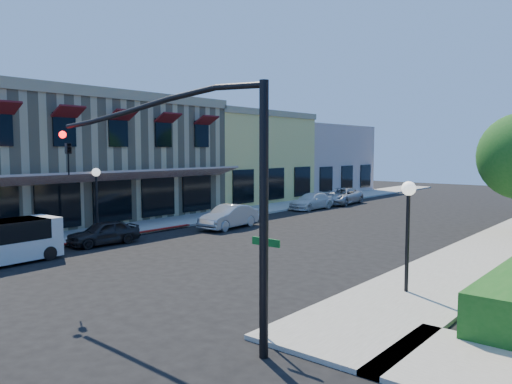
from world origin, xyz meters
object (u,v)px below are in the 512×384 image
Objects in this scene: parked_car_d at (341,196)px; parked_car_c at (311,201)px; signal_mast_arm at (194,169)px; street_name_sign at (266,272)px; lamppost_right_near at (408,208)px; parked_car_b at (229,217)px; parked_car_a at (104,233)px; white_van at (6,239)px; lamppost_left_near at (96,184)px; lamppost_left_far at (263,174)px.

parked_car_c is at bearing -95.35° from parked_car_d.
signal_mast_arm is 2.98m from street_name_sign.
parked_car_b is (-13.30, 6.22, -2.06)m from lamppost_right_near.
parked_car_a is (-11.86, 5.23, -3.50)m from signal_mast_arm.
parked_car_c is at bearing 92.87° from parked_car_b.
lamppost_left_near is at bearing 116.42° from white_van.
parked_car_d is at bearing 83.88° from lamppost_left_near.
parked_car_a is 0.81× the size of parked_car_c.
signal_mast_arm is 7.15m from lamppost_right_near.
lamppost_right_near is (1.00, 5.80, 1.04)m from street_name_sign.
signal_mast_arm is 16.95m from parked_car_b.
parked_car_b is at bearing 59.26° from lamppost_left_near.
parked_car_c is (-0.70, 23.04, -0.39)m from white_van.
parked_car_a is (-13.50, 4.53, -1.11)m from street_name_sign.
parked_car_a is 22.73m from parked_car_d.
lamppost_right_near is 14.83m from parked_car_b.
white_van is (-13.00, -0.24, -0.70)m from street_name_sign.
signal_mast_arm is 1.90× the size of parked_car_c.
signal_mast_arm reaches higher than parked_car_c.
lamppost_left_far is 1.00× the size of lamppost_right_near.
lamppost_left_near is 0.90× the size of white_van.
parked_car_b is at bearing -79.47° from parked_car_c.
parked_car_c is (-13.70, 22.80, -1.09)m from street_name_sign.
parked_car_b is (3.70, 6.22, -2.06)m from lamppost_left_near.
lamppost_left_near is 17.29m from parked_car_c.
parked_car_b is 10.87m from parked_car_c.
parked_car_c is (-0.20, 18.27, 0.03)m from parked_car_a.
street_name_sign is at bearing -51.06° from lamppost_left_far.
white_van is 12.29m from parked_car_b.
signal_mast_arm reaches higher than white_van.
signal_mast_arm is 25.07m from lamppost_left_far.
parked_car_d is (-0.70, 27.50, -0.32)m from white_van.
parked_car_d is at bearing 72.87° from lamppost_left_far.
lamppost_left_far is at bearing 128.94° from street_name_sign.
signal_mast_arm is at bearing -72.03° from parked_car_d.
signal_mast_arm is 15.82m from lamppost_left_near.
signal_mast_arm is at bearing -24.37° from lamppost_left_near.
signal_mast_arm is 2.34× the size of parked_car_a.
parked_car_a is 0.84× the size of parked_car_b.
lamppost_left_near is 1.04× the size of parked_car_a.
parked_car_b is at bearing -64.56° from lamppost_left_far.
parked_car_b is at bearing 129.94° from signal_mast_arm.
parked_car_d reaches higher than parked_car_b.
street_name_sign is 0.70× the size of lamppost_left_near.
parked_car_b reaches higher than parked_car_a.
parked_car_a is 7.59m from parked_car_b.
lamppost_left_far is (-14.36, 20.50, -1.35)m from signal_mast_arm.
street_name_sign is 26.62m from parked_car_c.
signal_mast_arm is 2.02× the size of white_van.
parked_car_d is (2.30, 21.46, -2.06)m from lamppost_left_near.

